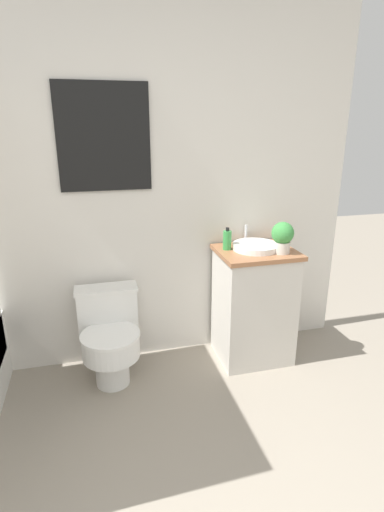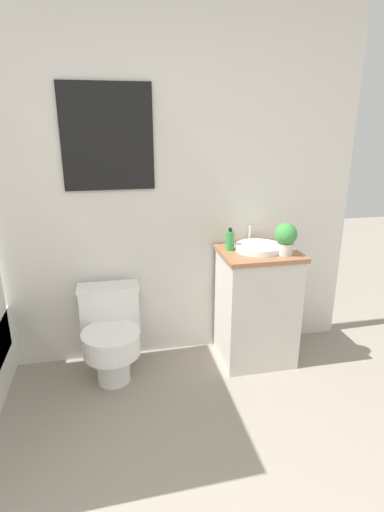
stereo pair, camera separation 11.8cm
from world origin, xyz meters
name	(u,v)px [view 1 (the left image)]	position (x,y,z in m)	size (l,w,h in m)	color
wall_back	(101,189)	(0.00, 2.27, 1.26)	(3.57, 0.07, 2.50)	silver
toilet	(110,335)	(-0.02, 1.99, 0.33)	(0.42, 0.51, 0.62)	white
vanity	(254,305)	(1.01, 2.01, 0.42)	(0.54, 0.45, 0.83)	beige
sink	(255,246)	(1.01, 2.03, 0.85)	(0.32, 0.36, 0.13)	white
soap_bottle	(227,240)	(0.82, 2.08, 0.90)	(0.06, 0.06, 0.16)	green
potted_plant	(282,236)	(1.15, 1.91, 0.95)	(0.15, 0.15, 0.21)	beige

